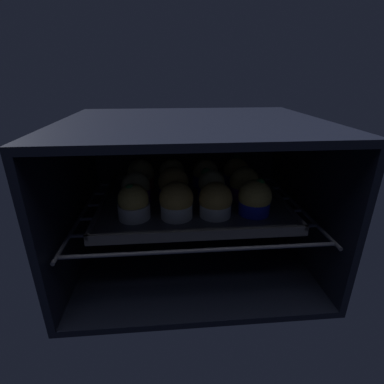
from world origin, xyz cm
name	(u,v)px	position (x,y,z in cm)	size (l,w,h in cm)	color
oven_cavity	(191,189)	(0.00, 26.25, 17.00)	(59.00, 47.00, 37.00)	black
oven_rack	(193,208)	(0.00, 22.00, 13.60)	(54.80, 42.00, 0.80)	#444756
baking_tray	(192,201)	(0.00, 23.72, 14.67)	(45.01, 35.89, 2.20)	#4C4C51
muffin_row0_col0	(134,203)	(-13.67, 14.81, 18.83)	(7.10, 7.10, 8.22)	silver
muffin_row0_col1	(176,202)	(-4.26, 14.32, 18.96)	(7.56, 7.56, 8.35)	silver
muffin_row0_col2	(215,201)	(4.46, 14.37, 18.71)	(7.53, 7.53, 7.96)	silver
muffin_row0_col3	(255,199)	(13.51, 14.68, 18.81)	(7.54, 7.54, 8.49)	#1928B7
muffin_row1_col0	(136,189)	(-13.93, 23.58, 18.69)	(7.10, 7.10, 7.78)	#7A238C
muffin_row1_col1	(174,185)	(-4.63, 24.06, 19.12)	(7.62, 7.62, 8.59)	#1928B7
muffin_row1_col2	(211,186)	(4.91, 23.77, 18.70)	(7.10, 7.10, 8.09)	#1928B7
muffin_row1_col3	(244,184)	(13.46, 24.02, 18.84)	(7.47, 7.47, 8.09)	#7A238C
muffin_row2_col0	(141,176)	(-13.40, 32.68, 18.95)	(7.34, 7.34, 8.26)	red
muffin_row2_col1	(172,175)	(-4.80, 33.15, 18.83)	(7.13, 7.13, 8.12)	#1928B7
muffin_row2_col2	(205,174)	(4.61, 33.06, 18.66)	(7.10, 7.10, 7.86)	#1928B7
muffin_row2_col3	(236,173)	(13.49, 33.22, 18.79)	(7.10, 7.10, 8.44)	#1928B7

